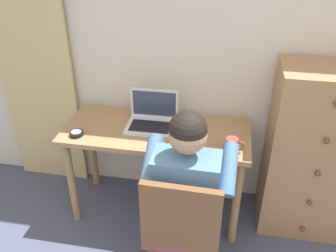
{
  "coord_description": "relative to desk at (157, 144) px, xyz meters",
  "views": [
    {
      "loc": [
        -0.02,
        -0.2,
        2.05
      ],
      "look_at": [
        -0.38,
        1.76,
        0.84
      ],
      "focal_mm": 38.68,
      "sensor_mm": 36.0,
      "label": 1
    }
  ],
  "objects": [
    {
      "name": "wall_back",
      "position": [
        0.48,
        0.34,
        0.63
      ],
      "size": [
        4.8,
        0.05,
        2.5
      ],
      "primitive_type": "cube",
      "color": "beige",
      "rests_on": "ground_plane"
    },
    {
      "name": "coffee_mug",
      "position": [
        0.52,
        -0.17,
        0.16
      ],
      "size": [
        0.12,
        0.08,
        0.09
      ],
      "color": "#9E3D38",
      "rests_on": "desk"
    },
    {
      "name": "laptop",
      "position": [
        -0.04,
        0.06,
        0.17
      ],
      "size": [
        0.34,
        0.25,
        0.24
      ],
      "color": "silver",
      "rests_on": "desk"
    },
    {
      "name": "desk",
      "position": [
        0.0,
        0.0,
        0.0
      ],
      "size": [
        1.28,
        0.54,
        0.74
      ],
      "color": "#9E754C",
      "rests_on": "ground_plane"
    },
    {
      "name": "desk_clock",
      "position": [
        -0.51,
        -0.17,
        0.13
      ],
      "size": [
        0.09,
        0.09,
        0.03
      ],
      "color": "black",
      "rests_on": "desk"
    },
    {
      "name": "computer_mouse",
      "position": [
        0.21,
        0.0,
        0.13
      ],
      "size": [
        0.09,
        0.11,
        0.03
      ],
      "primitive_type": "ellipsoid",
      "rotation": [
        0.0,
        0.0,
        -0.3
      ],
      "color": "black",
      "rests_on": "desk"
    },
    {
      "name": "person_seated",
      "position": [
        0.28,
        -0.44,
        0.06
      ],
      "size": [
        0.54,
        0.59,
        1.21
      ],
      "color": "#33384C",
      "rests_on": "ground_plane"
    },
    {
      "name": "dresser",
      "position": [
        1.06,
        0.08,
        -0.0
      ],
      "size": [
        0.6,
        0.44,
        1.23
      ],
      "color": "#9E754C",
      "rests_on": "ground_plane"
    },
    {
      "name": "chair",
      "position": [
        0.28,
        -0.62,
        -0.12
      ],
      "size": [
        0.43,
        0.41,
        0.89
      ],
      "color": "brown",
      "rests_on": "ground_plane"
    },
    {
      "name": "curtain_panel",
      "position": [
        -0.99,
        0.27,
        0.51
      ],
      "size": [
        0.6,
        0.03,
        2.27
      ],
      "primitive_type": "cube",
      "color": "#CCB77A",
      "rests_on": "ground_plane"
    }
  ]
}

